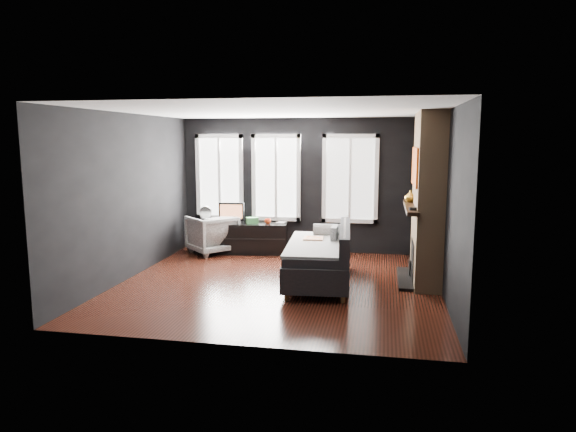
% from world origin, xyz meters
% --- Properties ---
extents(floor, '(5.00, 5.00, 0.00)m').
position_xyz_m(floor, '(0.00, 0.00, 0.00)').
color(floor, black).
rests_on(floor, ground).
extents(ceiling, '(5.00, 5.00, 0.00)m').
position_xyz_m(ceiling, '(0.00, 0.00, 2.70)').
color(ceiling, white).
rests_on(ceiling, ground).
extents(wall_back, '(5.00, 0.02, 2.70)m').
position_xyz_m(wall_back, '(0.00, 2.50, 1.35)').
color(wall_back, black).
rests_on(wall_back, ground).
extents(wall_left, '(0.02, 5.00, 2.70)m').
position_xyz_m(wall_left, '(-2.50, 0.00, 1.35)').
color(wall_left, black).
rests_on(wall_left, ground).
extents(wall_right, '(0.02, 5.00, 2.70)m').
position_xyz_m(wall_right, '(2.50, 0.00, 1.35)').
color(wall_right, black).
rests_on(wall_right, ground).
extents(windows, '(4.00, 0.16, 1.76)m').
position_xyz_m(windows, '(-0.45, 2.46, 2.38)').
color(windows, white).
rests_on(windows, wall_back).
extents(fireplace, '(0.70, 1.62, 2.70)m').
position_xyz_m(fireplace, '(2.30, 0.60, 1.35)').
color(fireplace, '#93724C').
rests_on(fireplace, floor).
extents(sofa, '(1.23, 2.23, 0.93)m').
position_xyz_m(sofa, '(0.62, 0.18, 0.46)').
color(sofa, '#28282A').
rests_on(sofa, floor).
extents(stripe_pillow, '(0.10, 0.40, 0.39)m').
position_xyz_m(stripe_pillow, '(0.83, 0.53, 0.67)').
color(stripe_pillow, gray).
rests_on(stripe_pillow, sofa).
extents(armchair, '(1.13, 1.13, 0.85)m').
position_xyz_m(armchair, '(-1.77, 1.95, 0.43)').
color(armchair, white).
rests_on(armchair, floor).
extents(media_console, '(1.82, 0.79, 0.61)m').
position_xyz_m(media_console, '(-1.16, 2.10, 0.30)').
color(media_console, black).
rests_on(media_console, floor).
extents(monitor, '(0.53, 0.17, 0.47)m').
position_xyz_m(monitor, '(-1.40, 2.10, 0.84)').
color(monitor, black).
rests_on(monitor, media_console).
extents(desk_fan, '(0.33, 0.33, 0.35)m').
position_xyz_m(desk_fan, '(-1.90, 1.97, 0.78)').
color(desk_fan, gray).
rests_on(desk_fan, media_console).
extents(mug, '(0.15, 0.13, 0.13)m').
position_xyz_m(mug, '(-0.65, 2.09, 0.67)').
color(mug, red).
rests_on(mug, media_console).
extents(book, '(0.17, 0.04, 0.23)m').
position_xyz_m(book, '(-0.48, 2.26, 0.72)').
color(book, '#A09180').
rests_on(book, media_console).
extents(storage_box, '(0.27, 0.23, 0.12)m').
position_xyz_m(storage_box, '(-0.96, 2.08, 0.67)').
color(storage_box, '#35743B').
rests_on(storage_box, media_console).
extents(mantel_vase, '(0.22, 0.23, 0.19)m').
position_xyz_m(mantel_vase, '(2.05, 1.05, 1.33)').
color(mantel_vase, gold).
rests_on(mantel_vase, fireplace).
extents(mantel_clock, '(0.15, 0.15, 0.04)m').
position_xyz_m(mantel_clock, '(2.05, 0.05, 1.25)').
color(mantel_clock, black).
rests_on(mantel_clock, fireplace).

